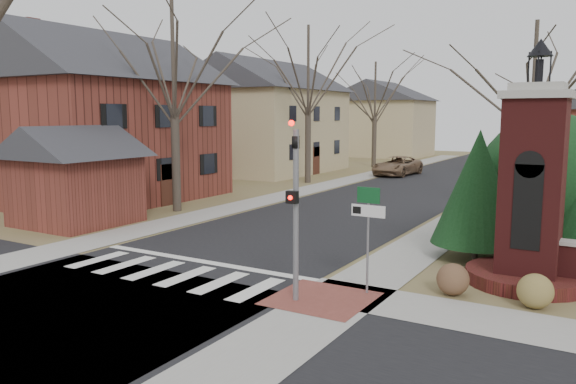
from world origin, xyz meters
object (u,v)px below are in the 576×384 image
Objects in this scene: brick_gate_monument at (531,205)px; pickup_truck at (397,166)px; sign_post at (368,219)px; distant_car at (485,162)px; traffic_signal_pole at (295,197)px.

pickup_truck is (-12.40, 24.50, -1.46)m from brick_gate_monument.
brick_gate_monument reaches higher than pickup_truck.
sign_post reaches higher than pickup_truck.
distant_car is (5.00, 6.93, 0.02)m from pickup_truck.
sign_post is 0.42× the size of brick_gate_monument.
traffic_signal_pole is 1.64× the size of sign_post.
traffic_signal_pole is 2.02m from sign_post.
traffic_signal_pole is at bearing -136.76° from brick_gate_monument.
brick_gate_monument is 27.49m from pickup_truck.
sign_post is (1.29, 1.41, -0.64)m from traffic_signal_pole.
traffic_signal_pole is 29.98m from pickup_truck.
distant_car is at bearing 96.61° from sign_post.
distant_car is (-2.70, 35.85, -1.86)m from traffic_signal_pole.
traffic_signal_pole reaches higher than distant_car.
brick_gate_monument is at bearing 41.42° from sign_post.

